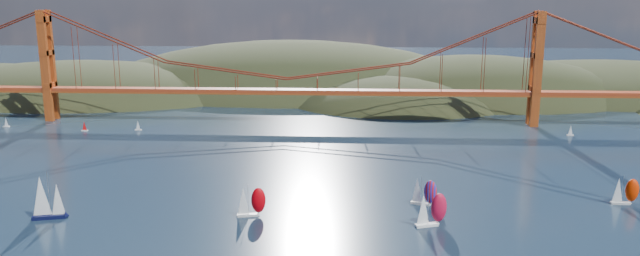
% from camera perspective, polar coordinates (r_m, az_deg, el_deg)
% --- Properties ---
extents(headlands, '(725.00, 225.00, 96.00)m').
position_cam_1_polar(headlands, '(408.48, 4.78, 1.60)').
color(headlands, black).
rests_on(headlands, ground).
extents(bridge, '(552.00, 12.00, 55.00)m').
position_cam_1_polar(bridge, '(306.36, -3.39, 6.42)').
color(bridge, '#993215').
rests_on(bridge, ground).
extents(sloop_navy, '(9.58, 6.44, 14.22)m').
position_cam_1_polar(sloop_navy, '(196.50, -23.77, -5.87)').
color(sloop_navy, black).
rests_on(sloop_navy, ground).
extents(racer_0, '(8.65, 4.63, 9.71)m').
position_cam_1_polar(racer_0, '(183.60, -6.37, -6.67)').
color(racer_0, silver).
rests_on(racer_0, ground).
extents(racer_1, '(9.51, 6.01, 10.63)m').
position_cam_1_polar(racer_1, '(177.70, 10.09, -7.30)').
color(racer_1, white).
rests_on(racer_1, ground).
extents(racer_2, '(8.04, 3.24, 9.28)m').
position_cam_1_polar(racer_2, '(214.00, 26.09, -5.16)').
color(racer_2, silver).
rests_on(racer_2, ground).
extents(racer_rwb, '(8.24, 5.43, 9.21)m').
position_cam_1_polar(racer_rwb, '(194.41, 9.43, -5.73)').
color(racer_rwb, silver).
rests_on(racer_rwb, ground).
extents(distant_boat_1, '(3.00, 2.00, 4.70)m').
position_cam_1_polar(distant_boat_1, '(335.91, -26.78, 0.48)').
color(distant_boat_1, silver).
rests_on(distant_boat_1, ground).
extents(distant_boat_2, '(3.00, 2.00, 4.70)m').
position_cam_1_polar(distant_boat_2, '(311.43, -20.74, 0.17)').
color(distant_boat_2, silver).
rests_on(distant_boat_2, ground).
extents(distant_boat_3, '(3.00, 2.00, 4.70)m').
position_cam_1_polar(distant_boat_3, '(305.07, -16.31, 0.24)').
color(distant_boat_3, silver).
rests_on(distant_boat_3, ground).
extents(distant_boat_4, '(3.00, 2.00, 4.70)m').
position_cam_1_polar(distant_boat_4, '(304.06, 21.93, -0.21)').
color(distant_boat_4, silver).
rests_on(distant_boat_4, ground).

